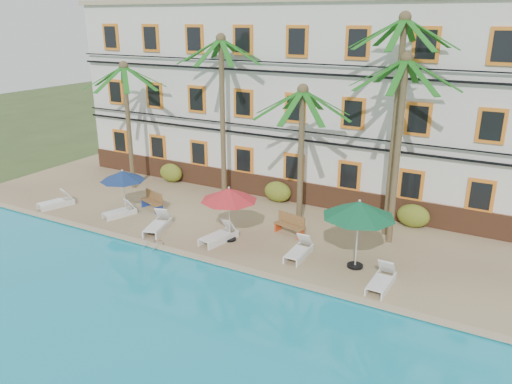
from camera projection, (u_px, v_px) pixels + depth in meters
The scene contains 25 objects.
ground at pixel (194, 250), 21.59m from camera, with size 100.00×100.00×0.00m, color #384C23.
pool_deck at pixel (250, 211), 25.69m from camera, with size 30.00×12.00×0.25m, color tan.
swimming_pool at pixel (64, 333), 15.77m from camera, with size 26.00×12.00×0.20m, color #1899B8.
pool_coping at pixel (181, 253), 20.76m from camera, with size 30.00×0.35×0.06m, color tan.
hotel_building at pixel (294, 96), 28.07m from camera, with size 25.40×6.44×10.22m.
palm_a at pixel (127, 107), 27.30m from camera, with size 4.41×4.41×7.11m.
palm_b at pixel (222, 97), 25.31m from camera, with size 4.41×4.41×8.58m.
palm_c at pixel (301, 137), 21.86m from camera, with size 4.41×4.41×6.64m.
palm_d at pixel (397, 101), 20.66m from camera, with size 4.41×4.41×9.54m.
palm_e at pixel (400, 125), 20.14m from camera, with size 4.41×4.41×8.06m.
shrub_left at pixel (171, 173), 29.66m from camera, with size 1.50×0.90×1.10m, color #1B5919.
shrub_mid at pixel (278, 192), 26.44m from camera, with size 1.50×0.90×1.10m, color #1B5919.
shrub_right at pixel (413, 216), 23.22m from camera, with size 1.50×0.90×1.10m, color #1B5919.
umbrella_blue at pixel (123, 176), 24.58m from camera, with size 2.22×2.22×2.23m.
umbrella_red at pixel (229, 195), 21.31m from camera, with size 2.49×2.49×2.49m.
umbrella_green at pixel (359, 210), 18.84m from camera, with size 2.83×2.83×2.83m.
lounger_a at pixel (56, 202), 25.82m from camera, with size 1.17×1.88×0.84m.
lounger_b at pixel (120, 211), 24.61m from camera, with size 1.06×1.73×0.77m.
lounger_c at pixel (158, 224), 22.90m from camera, with size 1.22×2.05×0.91m.
lounger_d at pixel (219, 235), 21.80m from camera, with size 1.05×1.98×0.89m.
lounger_e at pixel (299, 250), 20.40m from camera, with size 0.67×1.79×0.84m.
lounger_f at pixel (381, 280), 18.08m from camera, with size 0.69×1.83×0.86m.
bench_left at pixel (153, 201), 25.37m from camera, with size 1.57×0.93×0.93m.
bench_right at pixel (290, 224), 22.46m from camera, with size 1.57×0.82×0.93m.
pool_ladder at pixel (154, 247), 21.30m from camera, with size 0.54×0.74×0.74m.
Camera 1 is at (11.79, -15.82, 9.52)m, focal length 35.00 mm.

